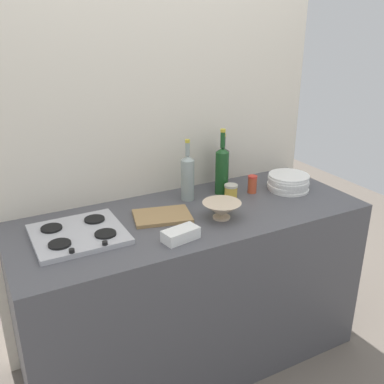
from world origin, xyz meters
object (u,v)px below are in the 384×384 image
at_px(plate_stack, 288,182).
at_px(cutting_board, 162,216).
at_px(condiment_jar_rear, 231,192).
at_px(condiment_jar_front, 252,184).
at_px(wine_bottle_mid_left, 188,177).
at_px(mixing_bowl, 222,210).
at_px(stovetop_hob, 78,234).
at_px(butter_dish, 181,235).
at_px(wine_bottle_mid_right, 223,166).
at_px(wine_bottle_leftmost, 222,169).

xyz_separation_m(plate_stack, cutting_board, (-0.80, -0.01, -0.04)).
xyz_separation_m(plate_stack, condiment_jar_rear, (-0.36, 0.04, -0.00)).
bearing_deg(condiment_jar_front, wine_bottle_mid_left, 167.28).
xyz_separation_m(condiment_jar_front, cutting_board, (-0.59, -0.07, -0.04)).
bearing_deg(mixing_bowl, stovetop_hob, 168.66).
bearing_deg(wine_bottle_mid_left, plate_stack, -14.01).
height_order(stovetop_hob, condiment_jar_rear, condiment_jar_rear).
distance_m(stovetop_hob, mixing_bowl, 0.69).
xyz_separation_m(condiment_jar_front, condiment_jar_rear, (-0.15, -0.02, -0.01)).
xyz_separation_m(stovetop_hob, condiment_jar_rear, (0.85, 0.05, 0.03)).
bearing_deg(butter_dish, wine_bottle_mid_right, 43.03).
bearing_deg(cutting_board, plate_stack, 0.46).
bearing_deg(wine_bottle_mid_left, condiment_jar_rear, -25.49).
relative_size(condiment_jar_front, cutting_board, 0.36).
xyz_separation_m(wine_bottle_leftmost, butter_dish, (-0.45, -0.39, -0.12)).
height_order(plate_stack, mixing_bowl, plate_stack).
height_order(wine_bottle_leftmost, condiment_jar_front, wine_bottle_leftmost).
bearing_deg(stovetop_hob, mixing_bowl, -11.34).
xyz_separation_m(plate_stack, wine_bottle_mid_right, (-0.30, 0.22, 0.08)).
bearing_deg(wine_bottle_mid_right, plate_stack, -36.41).
height_order(plate_stack, wine_bottle_mid_left, wine_bottle_mid_left).
bearing_deg(condiment_jar_front, butter_dish, -152.53).
xyz_separation_m(wine_bottle_mid_left, mixing_bowl, (0.04, -0.29, -0.08)).
relative_size(wine_bottle_leftmost, condiment_jar_front, 3.68).
bearing_deg(condiment_jar_front, wine_bottle_leftmost, 154.91).
distance_m(condiment_jar_front, cutting_board, 0.59).
height_order(wine_bottle_mid_right, condiment_jar_rear, wine_bottle_mid_right).
bearing_deg(condiment_jar_front, condiment_jar_rear, -173.11).
xyz_separation_m(wine_bottle_mid_right, cutting_board, (-0.49, -0.23, -0.11)).
bearing_deg(plate_stack, wine_bottle_leftmost, 159.82).
height_order(plate_stack, condiment_jar_front, condiment_jar_front).
relative_size(wine_bottle_leftmost, wine_bottle_mid_right, 1.17).
relative_size(stovetop_hob, cutting_board, 1.45).
distance_m(plate_stack, condiment_jar_front, 0.22).
bearing_deg(wine_bottle_mid_right, condiment_jar_front, -59.68).
xyz_separation_m(mixing_bowl, cutting_board, (-0.26, 0.14, -0.04)).
distance_m(butter_dish, condiment_jar_rear, 0.55).
bearing_deg(mixing_bowl, butter_dish, -158.73).
bearing_deg(stovetop_hob, cutting_board, 0.72).
bearing_deg(condiment_jar_rear, butter_dish, -146.78).
xyz_separation_m(mixing_bowl, condiment_jar_rear, (0.18, 0.19, -0.00)).
height_order(wine_bottle_leftmost, wine_bottle_mid_right, wine_bottle_leftmost).
relative_size(butter_dish, condiment_jar_rear, 2.03).
height_order(wine_bottle_mid_left, wine_bottle_mid_right, wine_bottle_mid_left).
bearing_deg(wine_bottle_mid_left, wine_bottle_mid_right, 16.47).
distance_m(stovetop_hob, condiment_jar_front, 1.01).
bearing_deg(butter_dish, stovetop_hob, 148.25).
xyz_separation_m(wine_bottle_mid_left, butter_dish, (-0.24, -0.40, -0.10)).
distance_m(plate_stack, cutting_board, 0.80).
bearing_deg(wine_bottle_leftmost, butter_dish, -139.17).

